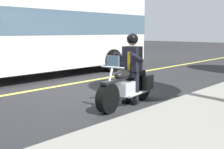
% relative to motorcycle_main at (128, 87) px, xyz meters
% --- Properties ---
extents(ground_plane, '(80.00, 80.00, 0.00)m').
position_rel_motorcycle_main_xyz_m(ground_plane, '(-0.37, -1.19, -0.45)').
color(ground_plane, '#28282B').
extents(lane_center_stripe, '(60.00, 0.16, 0.01)m').
position_rel_motorcycle_main_xyz_m(lane_center_stripe, '(-0.37, -3.19, -0.45)').
color(lane_center_stripe, '#E5DB4C').
rests_on(lane_center_stripe, ground_plane).
extents(motorcycle_main, '(2.22, 0.80, 1.26)m').
position_rel_motorcycle_main_xyz_m(motorcycle_main, '(0.00, 0.00, 0.00)').
color(motorcycle_main, black).
rests_on(motorcycle_main, ground_plane).
extents(rider_main, '(0.68, 0.62, 1.74)m').
position_rel_motorcycle_main_xyz_m(rider_main, '(-0.19, -0.03, 0.58)').
color(rider_main, black).
rests_on(rider_main, ground_plane).
extents(bus_near, '(11.05, 2.70, 3.30)m').
position_rel_motorcycle_main_xyz_m(bus_near, '(-0.81, -5.42, 1.42)').
color(bus_near, white).
rests_on(bus_near, ground_plane).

